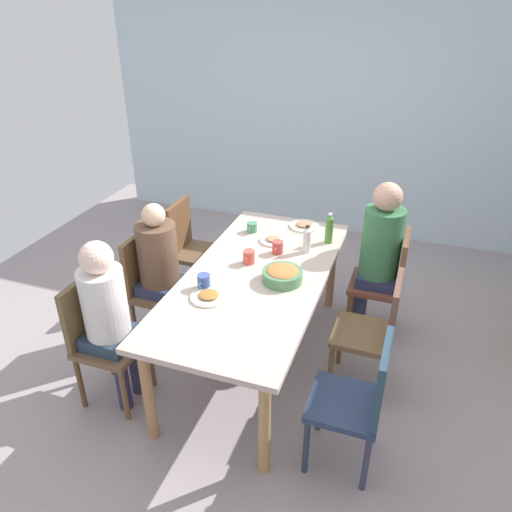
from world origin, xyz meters
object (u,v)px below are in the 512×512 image
object	(u,v)px
chair_3	(360,398)
cup_2	(278,247)
person_0	(107,311)
cup_0	(249,257)
chair_1	(191,245)
chair_2	(376,328)
dining_table	(256,284)
bowl_0	(282,275)
chair_5	(387,279)
bottle_1	(329,229)
cup_1	(204,282)
person_4	(160,263)
cup_3	(252,227)
plate_0	(273,240)
chair_4	(152,283)
plate_2	(209,296)
bottle_0	(307,240)
person_5	(380,247)
chair_0	(100,334)
plate_1	(304,225)

from	to	relation	value
chair_3	cup_2	distance (m)	1.34
person_0	cup_0	world-z (taller)	person_0
person_0	chair_1	size ratio (longest dim) A/B	1.34
chair_2	dining_table	bearing A→B (deg)	-90.00
bowl_0	cup_0	size ratio (longest dim) A/B	2.30
dining_table	cup_0	bearing A→B (deg)	-143.52
chair_5	bottle_1	size ratio (longest dim) A/B	3.66
cup_0	cup_1	size ratio (longest dim) A/B	0.99
person_4	cup_1	distance (m)	0.57
chair_3	cup_3	size ratio (longest dim) A/B	7.67
person_0	cup_0	bearing A→B (deg)	141.15
cup_2	dining_table	bearing A→B (deg)	-7.34
chair_5	cup_3	world-z (taller)	chair_5
plate_0	bowl_0	xyz separation A→B (m)	(0.54, 0.24, 0.04)
bottle_1	cup_2	bearing A→B (deg)	-47.39
chair_1	chair_4	distance (m)	0.67
chair_2	cup_3	distance (m)	1.31
chair_5	plate_2	distance (m)	1.50
person_0	bowl_0	world-z (taller)	person_0
chair_5	bottle_0	xyz separation A→B (m)	(0.23, -0.61, 0.35)
chair_5	bowl_0	distance (m)	1.00
person_0	chair_4	size ratio (longest dim) A/B	1.34
bottle_1	chair_4	bearing A→B (deg)	-61.86
chair_3	plate_2	bearing A→B (deg)	-105.99
chair_4	person_5	xyz separation A→B (m)	(-0.67, 1.61, 0.26)
cup_3	person_0	bearing A→B (deg)	-20.96
bowl_0	cup_1	distance (m)	0.53
person_4	cup_0	bearing A→B (deg)	102.22
bowl_0	cup_3	size ratio (longest dim) A/B	2.34
chair_1	chair_0	bearing A→B (deg)	0.00
person_5	bottle_1	world-z (taller)	person_5
chair_2	person_5	bearing A→B (deg)	-172.43
person_5	plate_1	xyz separation A→B (m)	(-0.19, -0.64, -0.00)
chair_5	bottle_0	world-z (taller)	bottle_0
bottle_1	cup_0	bearing A→B (deg)	-42.87
chair_1	person_5	bearing A→B (deg)	90.00
bowl_0	bottle_1	size ratio (longest dim) A/B	1.12
person_4	bowl_0	bearing A→B (deg)	89.01
chair_2	chair_5	size ratio (longest dim) A/B	1.00
bowl_0	cup_3	bearing A→B (deg)	-145.12
bottle_0	plate_1	bearing A→B (deg)	-163.47
chair_1	bottle_0	world-z (taller)	bottle_0
chair_0	cup_0	bearing A→B (deg)	137.46
person_4	plate_1	world-z (taller)	person_4
chair_0	bottle_0	size ratio (longest dim) A/B	4.13
bowl_0	cup_2	distance (m)	0.40
dining_table	chair_4	distance (m)	0.87
chair_4	cup_0	bearing A→B (deg)	100.76
chair_4	cup_2	size ratio (longest dim) A/B	7.58
chair_0	bowl_0	distance (m)	1.27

